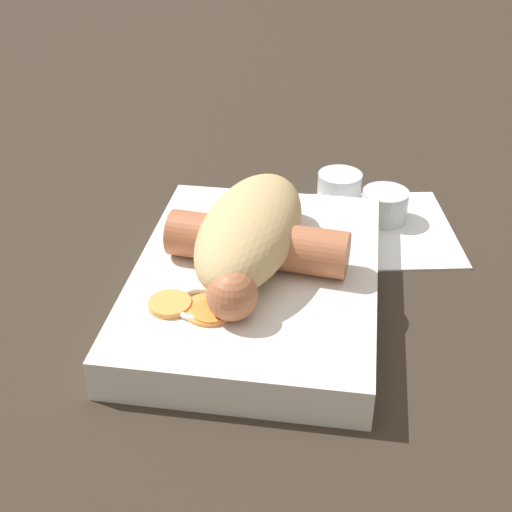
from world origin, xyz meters
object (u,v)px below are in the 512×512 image
at_px(condiment_cup_near, 384,208).
at_px(bread_roll, 250,229).
at_px(sausage, 258,244).
at_px(condiment_cup_far, 339,190).
at_px(food_tray, 256,284).

bearing_deg(condiment_cup_near, bread_roll, -38.60).
height_order(bread_roll, sausage, bread_roll).
xyz_separation_m(bread_roll, condiment_cup_far, (-0.16, 0.06, -0.04)).
height_order(bread_roll, condiment_cup_far, bread_roll).
bearing_deg(condiment_cup_far, condiment_cup_near, 55.47).
height_order(food_tray, condiment_cup_near, food_tray).
height_order(food_tray, sausage, sausage).
distance_m(bread_roll, sausage, 0.01).
bearing_deg(food_tray, condiment_cup_far, 162.31).
xyz_separation_m(condiment_cup_near, condiment_cup_far, (-0.03, -0.04, 0.00)).
bearing_deg(sausage, food_tray, -3.56).
relative_size(food_tray, sausage, 1.45).
distance_m(sausage, condiment_cup_near, 0.17).
distance_m(food_tray, sausage, 0.03).
relative_size(sausage, condiment_cup_far, 4.06).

